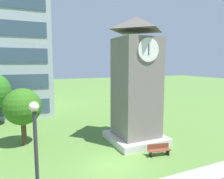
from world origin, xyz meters
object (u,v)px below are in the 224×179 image
(clock_tower, at_px, (136,87))
(park_bench, at_px, (159,150))
(tree_near_tower, at_px, (22,107))
(street_lamp, at_px, (37,160))

(clock_tower, distance_m, park_bench, 5.60)
(park_bench, height_order, tree_near_tower, tree_near_tower)
(clock_tower, distance_m, tree_near_tower, 9.98)
(clock_tower, relative_size, park_bench, 5.94)
(clock_tower, distance_m, street_lamp, 12.29)
(park_bench, relative_size, tree_near_tower, 0.37)
(street_lamp, bearing_deg, tree_near_tower, 91.16)
(clock_tower, relative_size, tree_near_tower, 2.21)
(street_lamp, height_order, tree_near_tower, street_lamp)
(park_bench, relative_size, street_lamp, 0.32)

